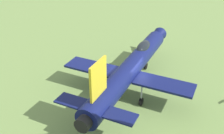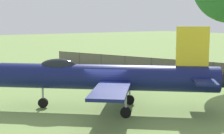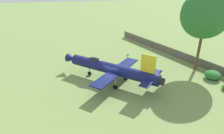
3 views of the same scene
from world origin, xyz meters
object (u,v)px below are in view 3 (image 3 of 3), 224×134
Objects in this scene: display_jet at (110,68)px; shrub_near_fence at (213,75)px; shade_tree at (206,14)px; info_plaque at (128,56)px.

display_jet reaches higher than shrub_near_fence.
info_plaque is (-9.34, 5.42, -7.49)m from shade_tree.
info_plaque is at bearing -80.67° from display_jet.
shade_tree is at bearing -133.09° from display_jet.
shrub_near_fence is 13.15m from info_plaque.
shrub_near_fence is at bearing -40.82° from info_plaque.
shade_tree is at bearing -30.13° from info_plaque.
shade_tree reaches higher than shrub_near_fence.
info_plaque is at bearing 139.18° from shrub_near_fence.
display_jet reaches higher than info_plaque.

